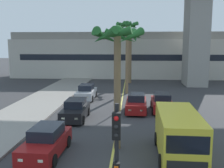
{
  "coord_description": "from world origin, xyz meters",
  "views": [
    {
      "loc": [
        0.94,
        1.18,
        5.82
      ],
      "look_at": [
        0.0,
        14.0,
        3.89
      ],
      "focal_mm": 42.51,
      "sensor_mm": 36.0,
      "label": 1
    }
  ],
  "objects": [
    {
      "name": "car_queue_third",
      "position": [
        -3.82,
        28.69,
        0.72
      ],
      "size": [
        1.89,
        4.13,
        1.56
      ],
      "color": "#B7BABF",
      "rests_on": "ground"
    },
    {
      "name": "palm_tree_mid_median",
      "position": [
        0.71,
        41.09,
        5.9
      ],
      "size": [
        3.2,
        3.31,
        7.69
      ],
      "color": "brown",
      "rests_on": "ground"
    },
    {
      "name": "traffic_light_median_far",
      "position": [
        -0.23,
        23.27,
        2.71
      ],
      "size": [
        0.24,
        0.37,
        4.2
      ],
      "color": "black",
      "rests_on": "ground"
    },
    {
      "name": "car_queue_fifth",
      "position": [
        -3.38,
        21.07,
        0.72
      ],
      "size": [
        1.85,
        4.11,
        1.56
      ],
      "color": "black",
      "rests_on": "ground"
    },
    {
      "name": "traffic_light_median_near",
      "position": [
        0.55,
        8.26,
        2.71
      ],
      "size": [
        0.24,
        0.37,
        4.2
      ],
      "color": "black",
      "rests_on": "ground"
    },
    {
      "name": "car_queue_fourth",
      "position": [
        -3.49,
        14.22,
        0.72
      ],
      "size": [
        1.94,
        4.15,
        1.56
      ],
      "color": "maroon",
      "rests_on": "ground"
    },
    {
      "name": "lane_stripe_center",
      "position": [
        0.0,
        24.0,
        0.0
      ],
      "size": [
        0.14,
        56.0,
        0.01
      ],
      "primitive_type": "cube",
      "color": "#DBCC4C",
      "rests_on": "ground"
    },
    {
      "name": "car_queue_front",
      "position": [
        1.4,
        23.77,
        0.72
      ],
      "size": [
        1.94,
        4.16,
        1.56
      ],
      "color": "maroon",
      "rests_on": "ground"
    },
    {
      "name": "pier_building_backdrop",
      "position": [
        0.0,
        48.95,
        3.86
      ],
      "size": [
        39.8,
        8.04,
        7.83
      ],
      "color": "beige",
      "rests_on": "ground"
    },
    {
      "name": "car_queue_second",
      "position": [
        3.64,
        24.16,
        0.72
      ],
      "size": [
        1.9,
        4.13,
        1.56
      ],
      "color": "maroon",
      "rests_on": "ground"
    },
    {
      "name": "palm_tree_near_median",
      "position": [
        0.43,
        32.32,
        6.82
      ],
      "size": [
        2.7,
        2.72,
        8.48
      ],
      "color": "brown",
      "rests_on": "ground"
    },
    {
      "name": "delivery_van",
      "position": [
        3.39,
        14.48,
        1.29
      ],
      "size": [
        2.26,
        5.29,
        2.36
      ],
      "color": "yellow",
      "rests_on": "ground"
    },
    {
      "name": "palm_tree_far_median",
      "position": [
        0.19,
        15.46,
        5.55
      ],
      "size": [
        2.93,
        2.92,
        6.82
      ],
      "color": "brown",
      "rests_on": "ground"
    }
  ]
}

